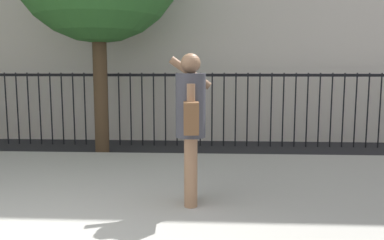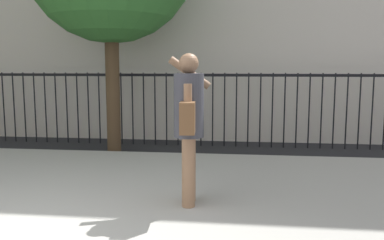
% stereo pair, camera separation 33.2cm
% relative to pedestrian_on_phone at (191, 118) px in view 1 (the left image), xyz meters
% --- Properties ---
extents(sidewalk, '(28.00, 4.40, 0.15)m').
position_rel_pedestrian_on_phone_xyz_m(sidewalk, '(-1.43, 0.59, -1.08)').
color(sidewalk, '#9E9B93').
rests_on(sidewalk, ground).
extents(iron_fence, '(12.03, 0.04, 1.60)m').
position_rel_pedestrian_on_phone_xyz_m(iron_fence, '(-1.43, 4.29, -0.14)').
color(iron_fence, black).
rests_on(iron_fence, ground).
extents(pedestrian_on_phone, '(0.51, 0.67, 1.73)m').
position_rel_pedestrian_on_phone_xyz_m(pedestrian_on_phone, '(0.00, 0.00, 0.00)').
color(pedestrian_on_phone, '#936B4C').
rests_on(pedestrian_on_phone, sidewalk).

